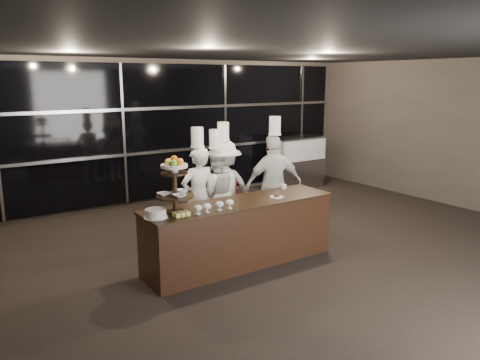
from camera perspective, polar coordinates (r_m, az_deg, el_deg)
room at (r=6.19m, az=13.31°, el=1.68°), size 10.00×10.00×10.00m
window_wall at (r=10.15m, az=-7.67°, el=5.96°), size 8.60×0.10×2.80m
buffet_counter at (r=6.66m, az=0.03°, el=-6.42°), size 2.84×0.74×0.92m
display_stand at (r=5.95m, az=-7.97°, el=-0.11°), size 0.48×0.48×0.74m
compotes at (r=6.04m, az=-3.23°, el=-3.11°), size 0.59×0.11×0.12m
layer_cake at (r=5.87m, az=-10.24°, el=-4.03°), size 0.30×0.30×0.11m
pastry_squares at (r=5.90m, az=-7.17°, el=-4.12°), size 0.20×0.13×0.05m
small_plate at (r=6.78m, az=4.49°, el=-2.00°), size 0.20×0.20×0.05m
chef_cup at (r=7.30m, az=5.39°, el=-0.82°), size 0.08×0.08×0.07m
display_case at (r=11.33m, az=7.00°, el=2.46°), size 1.30×0.57×1.24m
chef_a at (r=7.29m, az=-5.09°, el=-1.90°), size 0.58×0.39×1.89m
chef_b at (r=7.68m, az=-2.99°, el=-1.53°), size 0.85×0.73×1.81m
chef_c at (r=7.77m, az=-2.01°, el=-1.00°), size 1.07×0.64×1.92m
chef_d at (r=7.89m, az=4.16°, el=-0.47°), size 1.07×0.66×2.00m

